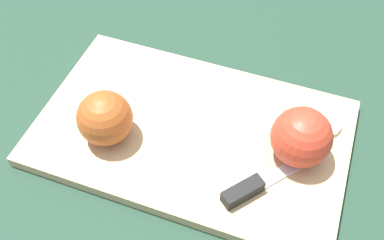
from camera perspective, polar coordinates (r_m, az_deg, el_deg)
name	(u,v)px	position (r m, az deg, el deg)	size (l,w,h in m)	color
ground_plane	(192,136)	(0.65, 0.00, -2.07)	(4.00, 4.00, 0.00)	#1E3828
cutting_board	(192,132)	(0.64, 0.00, -1.60)	(0.45, 0.29, 0.02)	tan
apple_half_left	(105,118)	(0.61, -10.98, 0.23)	(0.08, 0.08, 0.08)	#AD4C1E
apple_half_right	(302,137)	(0.59, 13.75, -2.15)	(0.08, 0.08, 0.08)	red
knife	(251,188)	(0.58, 7.47, -8.52)	(0.10, 0.13, 0.02)	silver
apple_slice	(323,123)	(0.66, 16.33, -0.35)	(0.05, 0.05, 0.01)	#EFE5C6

